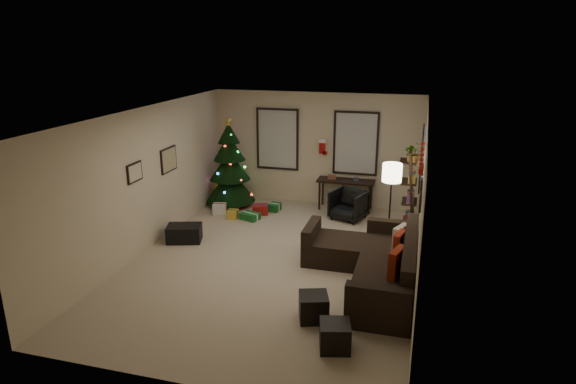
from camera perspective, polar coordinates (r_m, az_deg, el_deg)
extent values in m
plane|color=#BAA88D|center=(9.11, -1.62, -7.96)|extent=(7.00, 7.00, 0.00)
plane|color=white|center=(8.33, -1.78, 9.09)|extent=(7.00, 7.00, 0.00)
plane|color=beige|center=(11.91, 3.24, 4.95)|extent=(5.00, 0.00, 5.00)
plane|color=beige|center=(5.61, -12.35, -9.98)|extent=(5.00, 0.00, 5.00)
plane|color=beige|center=(9.63, -16.07, 1.33)|extent=(0.00, 7.00, 7.00)
plane|color=beige|center=(8.28, 15.10, -1.17)|extent=(0.00, 7.00, 7.00)
cube|color=#728CB2|center=(12.07, -1.21, 6.11)|extent=(0.94, 0.02, 1.35)
cube|color=beige|center=(12.07, -1.21, 6.11)|extent=(0.94, 0.03, 1.35)
cube|color=#728CB2|center=(11.68, 7.81, 5.58)|extent=(0.94, 0.02, 1.35)
cube|color=beige|center=(11.68, 7.81, 5.58)|extent=(0.94, 0.03, 1.35)
cube|color=#728CB2|center=(10.70, 15.21, 3.78)|extent=(0.05, 0.27, 1.17)
cube|color=beige|center=(10.70, 15.21, 3.78)|extent=(0.05, 0.45, 1.17)
cylinder|color=black|center=(12.13, -6.58, -0.88)|extent=(0.09, 0.09, 0.26)
cone|color=black|center=(12.02, -6.64, 0.88)|extent=(1.18, 1.18, 0.82)
cone|color=black|center=(11.89, -6.72, 3.09)|extent=(0.97, 0.97, 0.69)
cone|color=black|center=(11.79, -6.80, 5.13)|extent=(0.76, 0.76, 0.61)
cone|color=black|center=(11.73, -6.85, 6.78)|extent=(0.52, 0.52, 0.48)
cylinder|color=maroon|center=(12.17, -6.56, -1.39)|extent=(0.95, 0.95, 0.03)
cube|color=#14591E|center=(11.65, -1.60, -1.75)|extent=(0.25, 0.30, 0.18)
cube|color=navy|center=(11.95, -7.49, -1.14)|extent=(0.26, 0.26, 0.28)
cube|color=silver|center=(11.53, -7.88, -1.94)|extent=(0.30, 0.22, 0.25)
cube|color=gold|center=(11.22, -6.39, -2.56)|extent=(0.22, 0.22, 0.20)
cube|color=maroon|center=(11.45, -3.24, -2.02)|extent=(0.35, 0.28, 0.22)
cube|color=#14591E|center=(11.13, -4.37, -2.79)|extent=(0.40, 0.30, 0.15)
cube|color=black|center=(8.30, 11.16, -9.31)|extent=(0.91, 2.44, 0.43)
cube|color=black|center=(8.11, 13.87, -6.71)|extent=(0.20, 2.44, 0.46)
cube|color=black|center=(7.08, 10.32, -13.08)|extent=(0.91, 0.20, 0.67)
cube|color=black|center=(9.46, 11.85, -5.15)|extent=(0.91, 0.20, 0.67)
cube|color=black|center=(9.08, 5.92, -6.68)|extent=(0.86, 0.91, 0.43)
cube|color=black|center=(9.12, 2.69, -5.65)|extent=(0.18, 0.91, 0.67)
cube|color=maroon|center=(7.72, 12.42, -7.99)|extent=(0.25, 0.47, 0.45)
cube|color=maroon|center=(8.41, 12.73, -5.86)|extent=(0.20, 0.42, 0.41)
cube|color=beige|center=(8.72, 12.84, -5.10)|extent=(0.27, 0.42, 0.41)
cube|color=black|center=(7.30, 2.96, -13.09)|extent=(0.51, 0.51, 0.39)
cube|color=black|center=(6.72, 5.42, -16.17)|extent=(0.47, 0.47, 0.37)
cube|color=black|center=(11.67, 6.68, 1.27)|extent=(1.33, 0.47, 0.05)
cylinder|color=black|center=(11.69, 3.64, -0.46)|extent=(0.05, 0.05, 0.66)
cylinder|color=black|center=(12.04, 4.01, 0.07)|extent=(0.05, 0.05, 0.66)
cylinder|color=black|center=(11.52, 9.34, -0.93)|extent=(0.05, 0.05, 0.66)
cylinder|color=black|center=(11.88, 9.54, -0.37)|extent=(0.05, 0.05, 0.66)
imported|color=black|center=(11.13, 6.99, -1.47)|extent=(0.81, 0.79, 0.66)
cube|color=black|center=(9.91, 14.01, -0.66)|extent=(0.05, 0.05, 1.84)
cube|color=black|center=(10.38, 14.10, 0.14)|extent=(0.05, 0.05, 1.84)
cube|color=black|center=(10.33, 13.67, -3.21)|extent=(0.30, 0.51, 0.03)
cube|color=black|center=(10.19, 13.83, -1.06)|extent=(0.30, 0.51, 0.03)
cube|color=black|center=(10.08, 13.99, 1.15)|extent=(0.30, 0.51, 0.03)
cube|color=black|center=(9.98, 14.16, 3.41)|extent=(0.30, 0.51, 0.03)
imported|color=#4C4C4C|center=(9.82, 14.31, 4.78)|extent=(0.64, 0.60, 0.57)
cylinder|color=black|center=(9.77, 11.35, -6.41)|extent=(0.30, 0.30, 0.03)
cylinder|color=black|center=(9.51, 11.61, -2.38)|extent=(0.03, 0.03, 1.42)
cylinder|color=white|center=(9.28, 11.90, 2.19)|extent=(0.36, 0.36, 0.34)
cube|color=black|center=(10.31, -13.58, 3.63)|extent=(0.04, 0.60, 0.50)
cube|color=tan|center=(10.31, -13.58, 3.63)|extent=(0.01, 0.54, 0.45)
cube|color=black|center=(9.26, -17.25, 2.17)|extent=(0.04, 0.45, 0.35)
cube|color=beige|center=(9.26, -17.25, 2.17)|extent=(0.01, 0.41, 0.31)
cube|color=black|center=(7.65, 14.99, -1.11)|extent=(0.03, 0.22, 0.28)
cube|color=black|center=(7.94, 15.12, 0.69)|extent=(0.03, 0.18, 0.22)
cube|color=black|center=(8.02, 14.95, -1.36)|extent=(0.03, 0.20, 0.16)
cube|color=black|center=(8.31, 15.09, 0.56)|extent=(0.03, 0.26, 0.20)
cube|color=black|center=(8.67, 15.08, 0.57)|extent=(0.03, 0.18, 0.24)
cube|color=black|center=(8.59, 15.23, 2.48)|extent=(0.03, 0.16, 0.16)
cube|color=#990F0C|center=(11.97, 2.61, 5.56)|extent=(0.14, 0.04, 0.30)
cube|color=white|center=(11.94, 2.62, 6.27)|extent=(0.16, 0.05, 0.08)
cube|color=#990F0C|center=(11.98, 2.92, 4.93)|extent=(0.10, 0.04, 0.08)
cube|color=#990F0C|center=(11.71, 3.96, 5.14)|extent=(0.14, 0.04, 0.30)
cube|color=white|center=(11.68, 3.97, 5.86)|extent=(0.16, 0.05, 0.08)
cube|color=#990F0C|center=(11.73, 4.28, 4.50)|extent=(0.10, 0.04, 0.08)
cube|color=black|center=(10.12, -11.86, -4.68)|extent=(0.77, 0.62, 0.33)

